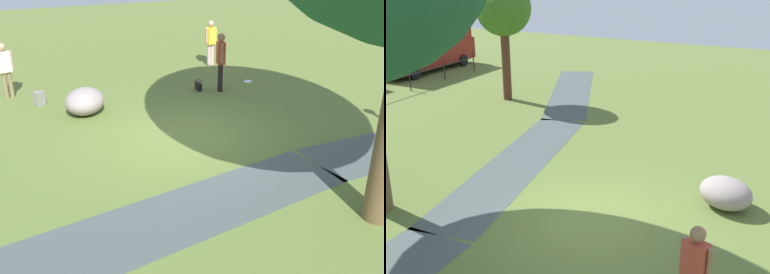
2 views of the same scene
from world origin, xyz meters
The scene contains 9 objects.
ground_plane centered at (0.00, 0.00, 0.00)m, with size 48.00×48.00×0.00m, color #5C6E32.
footpath_segment_mid centered at (1.95, 3.02, 0.00)m, with size 8.16×2.89×0.01m.
lawn_boulder centered at (1.91, -2.69, 0.35)m, with size 1.50×1.60×0.71m.
woman_with_handbag centered at (-2.38, -2.96, 1.06)m, with size 0.34×0.50×1.81m.
man_near_boulder centered at (-3.43, -5.80, 0.97)m, with size 0.50×0.34×1.67m.
passerby_on_path centered at (3.74, -4.93, 0.96)m, with size 0.51×0.31×1.66m.
handbag_on_grass centered at (-1.79, -3.29, 0.14)m, with size 0.28×0.32×0.31m.
backpack_by_boulder centered at (2.99, -3.90, 0.19)m, with size 0.34×0.34×0.40m.
frisbee_on_grass centered at (-3.69, -3.44, 0.01)m, with size 0.27×0.27×0.02m.
Camera 1 is at (3.83, 8.94, 4.44)m, focal length 41.43 mm.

